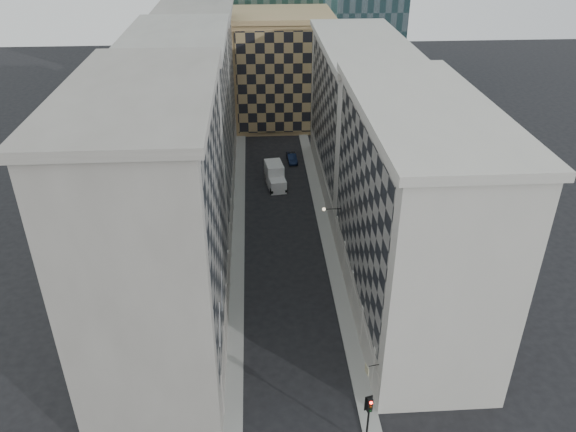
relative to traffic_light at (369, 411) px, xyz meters
name	(u,v)px	position (x,y,z in m)	size (l,w,h in m)	color
sidewalk_west	(238,232)	(-9.80, 30.71, -3.44)	(1.50, 100.00, 0.15)	#979892
sidewalk_east	(325,229)	(0.70, 30.71, -3.44)	(1.50, 100.00, 0.15)	#979892
bldg_left_a	(158,232)	(-15.43, 11.71, 8.31)	(10.80, 22.80, 23.70)	gray
bldg_left_b	(185,136)	(-15.43, 33.71, 7.81)	(10.80, 22.80, 22.70)	gray
bldg_left_c	(200,84)	(-15.43, 55.71, 7.31)	(10.80, 22.80, 21.70)	gray
bldg_right_a	(411,215)	(6.33, 15.71, 6.81)	(10.80, 26.80, 20.70)	beige
bldg_right_b	(359,117)	(6.34, 42.71, 6.34)	(10.80, 28.80, 19.70)	beige
tan_block	(282,69)	(-2.55, 68.61, 5.92)	(16.80, 14.80, 18.80)	tan
flagpoles_left	(221,307)	(-10.45, 6.71, 4.49)	(0.10, 6.33, 2.33)	gray
bracket_lamp	(326,209)	(-0.17, 24.71, 2.69)	(1.98, 0.36, 0.36)	black
traffic_light	(369,411)	(0.00, 0.00, 0.00)	(0.58, 0.55, 4.69)	black
box_truck	(275,177)	(-4.83, 43.20, -2.19)	(2.99, 5.79, 3.04)	silver
dark_car	(292,158)	(-1.96, 50.95, -2.89)	(1.31, 3.75, 1.24)	black
shop_sign	(367,369)	(0.57, 3.71, 0.32)	(1.03, 0.71, 0.79)	black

